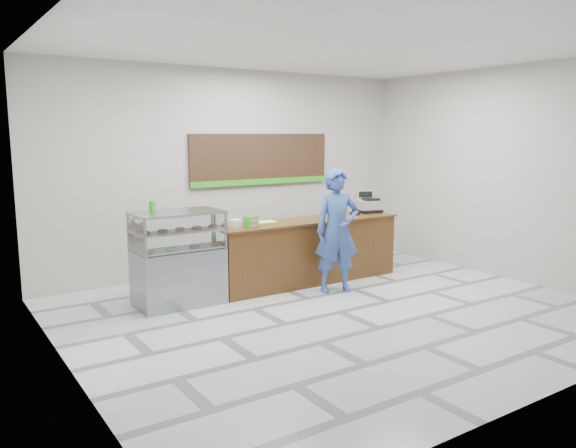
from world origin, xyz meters
TOP-DOWN VIEW (x-y plane):
  - floor at (0.00, 0.00)m, footprint 7.00×7.00m
  - back_wall at (0.00, 3.00)m, footprint 7.00×0.00m
  - ceiling at (0.00, 0.00)m, footprint 7.00×7.00m
  - sales_counter at (0.55, 1.55)m, footprint 3.26×0.76m
  - display_case at (-1.67, 1.55)m, footprint 1.22×0.72m
  - menu_board at (0.55, 2.96)m, footprint 2.80×0.06m
  - cash_register at (1.96, 1.69)m, footprint 0.49×0.51m
  - card_terminal at (1.54, 1.54)m, footprint 0.10×0.17m
  - serving_tray at (-0.19, 1.64)m, footprint 0.40×0.30m
  - napkin_box at (-0.76, 1.54)m, footprint 0.16×0.16m
  - straw_cup at (-0.95, 1.75)m, footprint 0.09×0.09m
  - promo_box at (-0.59, 1.38)m, footprint 0.20×0.15m
  - donut_decal at (1.34, 1.33)m, footprint 0.16×0.16m
  - green_cup_left at (-1.93, 1.74)m, footprint 0.10×0.10m
  - green_cup_right at (-1.92, 1.81)m, footprint 0.08×0.08m
  - customer at (0.62, 0.86)m, footprint 0.80×0.66m

SIDE VIEW (x-z plane):
  - floor at x=0.00m, z-range 0.00..0.00m
  - sales_counter at x=0.55m, z-range 0.00..1.03m
  - display_case at x=-1.67m, z-range 0.01..1.34m
  - customer at x=0.62m, z-range 0.00..1.88m
  - donut_decal at x=1.34m, z-range 1.03..1.03m
  - serving_tray at x=-0.19m, z-range 1.03..1.05m
  - card_terminal at x=1.54m, z-range 1.03..1.07m
  - napkin_box at x=-0.76m, z-range 1.03..1.14m
  - straw_cup at x=-0.95m, z-range 1.03..1.16m
  - promo_box at x=-0.59m, z-range 1.03..1.20m
  - cash_register at x=1.96m, z-range 0.98..1.36m
  - green_cup_right at x=-1.92m, z-range 1.33..1.46m
  - green_cup_left at x=-1.93m, z-range 1.33..1.48m
  - back_wall at x=0.00m, z-range -1.75..5.25m
  - menu_board at x=0.55m, z-range 1.48..2.38m
  - ceiling at x=0.00m, z-range 3.50..3.50m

